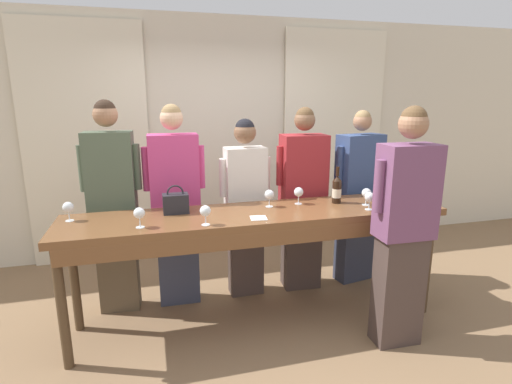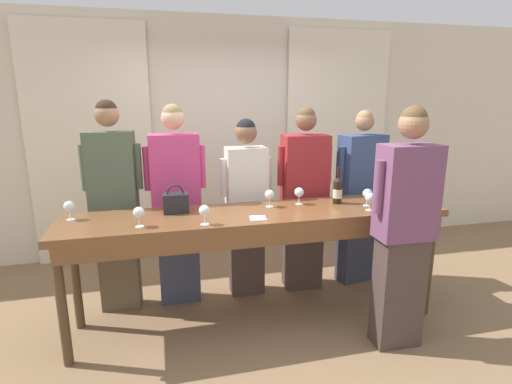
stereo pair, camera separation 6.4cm
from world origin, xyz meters
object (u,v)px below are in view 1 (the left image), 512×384
guest_striped_shirt (302,200)px  guest_cream_sweater (245,206)px  wine_glass_front_right (366,194)px  wine_glass_center_right (412,188)px  wine_glass_center_mid (68,208)px  wine_glass_front_mid (139,214)px  wine_glass_back_mid (299,192)px  tasting_bar (259,224)px  handbag (176,203)px  wine_glass_near_host (370,197)px  guest_navy_coat (358,197)px  wine_glass_front_left (269,195)px  wine_glass_back_right (426,193)px  host_pouring (404,228)px  wine_bottle (337,190)px  wine_glass_back_left (383,190)px  guest_olive_jacket (113,206)px  wine_glass_center_left (205,211)px  guest_pink_top (176,205)px

guest_striped_shirt → guest_cream_sweater: bearing=180.0°
wine_glass_front_right → wine_glass_center_right: (0.50, 0.07, 0.00)m
wine_glass_center_mid → wine_glass_front_mid: bearing=-29.9°
wine_glass_back_mid → guest_cream_sweater: guest_cream_sweater is taller
guest_cream_sweater → guest_striped_shirt: size_ratio=0.95×
tasting_bar → handbag: 0.69m
wine_glass_near_host → guest_navy_coat: bearing=67.3°
wine_glass_front_left → wine_glass_back_mid: same height
wine_glass_center_right → wine_glass_near_host: 0.59m
wine_glass_front_mid → guest_cream_sweater: (0.94, 0.69, -0.20)m
guest_striped_shirt → wine_glass_back_right: bearing=-38.9°
host_pouring → wine_bottle: bearing=109.2°
handbag → wine_glass_front_left: size_ratio=1.55×
wine_bottle → wine_glass_back_right: (0.71, -0.26, -0.01)m
wine_glass_center_right → wine_bottle: bearing=175.0°
wine_glass_front_mid → wine_glass_back_right: (2.37, -0.00, 0.00)m
tasting_bar → wine_glass_back_left: wine_glass_back_left is taller
wine_glass_front_right → wine_glass_back_right: bearing=-13.5°
wine_glass_center_mid → wine_glass_center_right: size_ratio=1.00×
guest_olive_jacket → guest_striped_shirt: size_ratio=1.04×
wine_glass_center_mid → wine_bottle: bearing=-1.1°
tasting_bar → wine_glass_center_left: bearing=-155.8°
wine_glass_near_host → guest_olive_jacket: 2.18m
handbag → wine_glass_center_left: bearing=-63.2°
wine_glass_back_mid → wine_glass_back_right: size_ratio=1.00×
wine_glass_back_left → handbag: bearing=176.0°
wine_glass_back_mid → wine_glass_near_host: size_ratio=1.00×
wine_glass_center_mid → tasting_bar: bearing=-6.1°
wine_glass_center_left → wine_glass_back_left: size_ratio=1.00×
wine_glass_near_host → handbag: bearing=168.3°
wine_glass_center_right → guest_striped_shirt: (-0.86, 0.50, -0.17)m
wine_glass_back_right → guest_navy_coat: (-0.26, 0.69, -0.19)m
guest_olive_jacket → wine_glass_center_right: bearing=-10.8°
wine_glass_front_right → host_pouring: bearing=-88.2°
tasting_bar → guest_cream_sweater: bearing=88.0°
tasting_bar → wine_glass_back_mid: bearing=21.8°
wine_glass_center_left → wine_glass_near_host: size_ratio=1.00×
tasting_bar → handbag: bearing=165.8°
wine_glass_back_right → tasting_bar: bearing=174.3°
wine_glass_front_right → wine_glass_center_left: (-1.41, -0.18, 0.00)m
handbag → wine_glass_front_right: 1.61m
tasting_bar → host_pouring: (0.97, -0.55, 0.06)m
wine_glass_center_left → guest_pink_top: (-0.17, 0.75, -0.14)m
wine_glass_center_left → wine_glass_back_mid: 0.94m
wine_glass_front_left → wine_glass_back_mid: 0.27m
guest_striped_shirt → wine_glass_front_mid: bearing=-155.6°
handbag → wine_glass_back_left: size_ratio=1.55×
wine_glass_back_left → tasting_bar: bearing=-178.1°
guest_cream_sweater → host_pouring: host_pouring is taller
wine_bottle → handbag: size_ratio=1.40×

